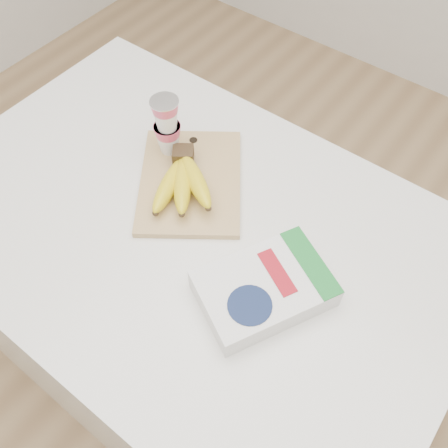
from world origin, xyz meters
name	(u,v)px	position (x,y,z in m)	size (l,w,h in m)	color
room	(171,57)	(0.00, 0.00, 1.35)	(4.00, 4.00, 4.00)	tan
table	(197,315)	(0.00, 0.00, 0.46)	(1.23, 0.82, 0.92)	white
cutting_board	(190,181)	(-0.07, 0.09, 0.93)	(0.23, 0.31, 0.02)	tan
bananas	(183,181)	(-0.06, 0.06, 0.96)	(0.20, 0.21, 0.07)	#382816
yogurt_stack	(167,125)	(-0.17, 0.14, 1.02)	(0.07, 0.07, 0.15)	white
cereal_box	(264,289)	(0.23, -0.04, 0.95)	(0.26, 0.30, 0.06)	white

